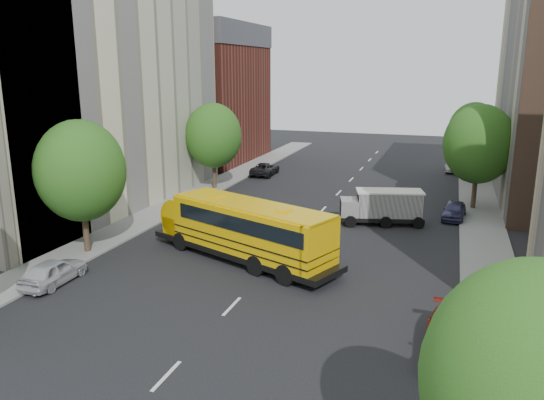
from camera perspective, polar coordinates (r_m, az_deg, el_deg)
The scene contains 19 objects.
ground at distance 31.96m, azimuth 1.29°, elevation -5.51°, with size 120.00×120.00×0.00m, color black.
sidewalk_left at distance 40.89m, azimuth -12.10°, elevation -1.34°, with size 3.00×80.00×0.12m, color slate.
sidewalk_right at distance 35.46m, azimuth 21.95°, elevation -4.46°, with size 3.00×80.00×0.12m, color slate.
lane_markings at distance 41.18m, azimuth 5.48°, elevation -1.05°, with size 0.15×64.00×0.01m, color silver.
building_left_cream at distance 43.99m, azimuth -19.58°, elevation 12.37°, with size 10.00×26.00×20.00m, color beige.
building_left_redbrick at distance 62.97m, azimuth -6.79°, elevation 10.17°, with size 10.00×15.00×13.00m, color maroon.
street_tree_1 at distance 32.32m, azimuth -19.90°, elevation 2.96°, with size 5.12×5.12×7.90m.
street_tree_2 at distance 47.54m, azimuth -6.32°, elevation 6.89°, with size 4.99×4.99×7.71m.
street_tree_3 at distance 12.59m, azimuth 26.41°, elevation -17.44°, with size 4.61×4.61×7.11m.
street_tree_4 at distance 43.14m, azimuth 21.35°, elevation 5.62°, with size 5.25×5.25×8.10m.
street_tree_5 at distance 55.09m, azimuth 20.88°, elevation 6.91°, with size 4.86×4.86×7.51m.
school_bus at distance 30.11m, azimuth -3.40°, elevation -2.86°, with size 12.55×7.25×3.51m.
safari_truck at distance 37.83m, azimuth 11.81°, elevation -0.66°, with size 5.97×3.37×2.42m.
parked_car_0 at distance 29.29m, azimuth -22.44°, elevation -7.12°, with size 1.57×3.90×1.33m, color #B8B8BF.
parked_car_1 at distance 40.48m, azimuth -7.98°, elevation -0.40°, with size 1.45×4.17×1.37m, color silver.
parked_car_2 at distance 54.18m, azimuth -0.76°, elevation 3.37°, with size 2.10×4.56×1.27m, color black.
parked_car_3 at distance 21.85m, azimuth 18.73°, elevation -14.06°, with size 1.93×4.76×1.38m, color maroon.
parked_car_4 at distance 40.65m, azimuth 19.00°, elevation -1.06°, with size 1.50×3.73×1.27m, color #36355D.
parked_car_5 at distance 59.37m, azimuth 19.10°, elevation 3.65°, with size 1.56×4.49×1.48m, color #A9A9A4.
Camera 1 is at (9.00, -28.72, 10.74)m, focal length 35.00 mm.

